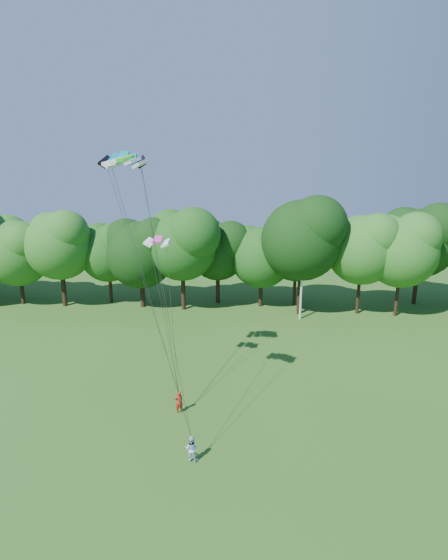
{
  "coord_description": "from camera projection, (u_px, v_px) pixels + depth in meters",
  "views": [
    {
      "loc": [
        1.62,
        -13.7,
        16.38
      ],
      "look_at": [
        -0.32,
        13.0,
        9.26
      ],
      "focal_mm": 28.0,
      "sensor_mm": 36.0,
      "label": 1
    }
  ],
  "objects": [
    {
      "name": "tree_back_center",
      "position": [
        297.0,
        242.0,
        50.47
      ],
      "size": [
        8.46,
        8.46,
        12.3
      ],
      "color": "black",
      "rests_on": "ground"
    },
    {
      "name": "kite_teal",
      "position": [
        123.0,
        156.0,
        28.27
      ],
      "size": [
        2.94,
        1.42,
        0.71
      ],
      "rotation": [
        0.0,
        0.0,
        0.06
      ],
      "color": "#0584A4",
      "rests_on": "ground"
    },
    {
      "name": "kite_flyer_left",
      "position": [
        179.0,
        402.0,
        29.58
      ],
      "size": [
        0.68,
        0.6,
        1.56
      ],
      "primitive_type": "imported",
      "rotation": [
        0.0,
        0.0,
        3.63
      ],
      "color": "#B02316",
      "rests_on": "ground"
    },
    {
      "name": "kite_flyer_right",
      "position": [
        192.0,
        448.0,
        24.75
      ],
      "size": [
        0.82,
        0.67,
        1.54
      ],
      "primitive_type": "imported",
      "rotation": [
        0.0,
        0.0,
        3.02
      ],
      "color": "#B1CCF6",
      "rests_on": "ground"
    },
    {
      "name": "kite_green",
      "position": [
        125.0,
        158.0,
        23.19
      ],
      "size": [
        2.61,
        1.86,
        0.39
      ],
      "rotation": [
        0.0,
        0.0,
        -0.36
      ],
      "color": "#33CF1F",
      "rests_on": "ground"
    },
    {
      "name": "utility_pole",
      "position": [
        302.0,
        279.0,
        46.58
      ],
      "size": [
        1.71,
        0.62,
        8.88
      ],
      "rotation": [
        0.0,
        0.0,
        0.31
      ],
      "color": "silver",
      "rests_on": "ground"
    },
    {
      "name": "kite_pink",
      "position": [
        158.0,
        240.0,
        30.74
      ],
      "size": [
        1.96,
        1.18,
        0.44
      ],
      "rotation": [
        0.0,
        0.0,
        -0.17
      ],
      "color": "#E33FA3",
      "rests_on": "ground"
    }
  ]
}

